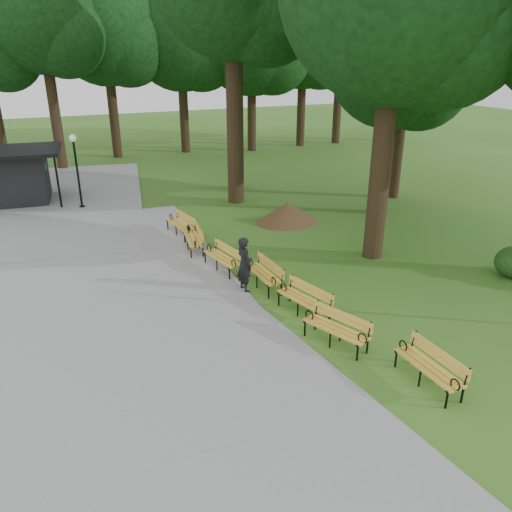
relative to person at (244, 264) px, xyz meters
name	(u,v)px	position (x,y,z in m)	size (l,w,h in m)	color
ground	(262,303)	(0.15, -1.02, -0.89)	(100.00, 100.00, 0.00)	#30621C
path	(110,286)	(-3.85, 1.98, -0.86)	(12.00, 38.00, 0.06)	gray
person	(244,264)	(0.00, 0.00, 0.00)	(0.65, 0.43, 1.78)	black
kiosk	(12,176)	(-6.58, 13.71, 0.41)	(4.17, 3.63, 2.61)	black
lamp_post	(75,156)	(-3.70, 11.35, 1.57)	(0.32, 0.32, 3.46)	black
dirt_mound	(287,213)	(4.30, 5.45, -0.45)	(2.32, 2.32, 0.89)	#47301C
bench_0	(429,368)	(1.95, -6.07, -0.45)	(1.90, 0.64, 0.88)	gold
bench_1	(336,329)	(0.93, -3.81, -0.45)	(1.90, 0.64, 0.88)	gold
bench_2	(304,300)	(0.96, -2.07, -0.45)	(1.90, 0.64, 0.88)	gold
bench_3	(263,274)	(0.65, 0.02, -0.45)	(1.90, 0.64, 0.88)	gold
bench_4	(222,258)	(-0.09, 1.76, -0.45)	(1.90, 0.64, 0.88)	gold
bench_5	(193,239)	(-0.44, 3.94, -0.45)	(1.90, 0.64, 0.88)	gold
bench_6	(181,225)	(-0.41, 5.75, -0.45)	(1.90, 0.64, 0.88)	gold
lawn_tree_1	(395,62)	(8.89, 4.94, 5.67)	(5.60, 5.60, 9.40)	black
lawn_tree_5	(408,53)	(11.11, 6.88, 5.99)	(5.43, 5.43, 9.64)	black
tree_backdrop	(218,32)	(7.28, 21.99, 7.20)	(36.24, 9.60, 16.17)	black
shrub_1	(511,277)	(8.56, -2.65, -0.89)	(1.22, 1.22, 1.04)	#193D14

